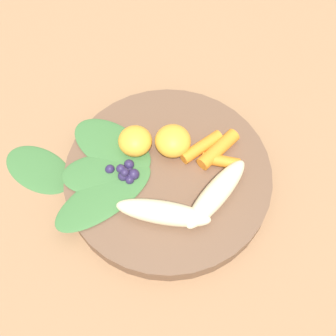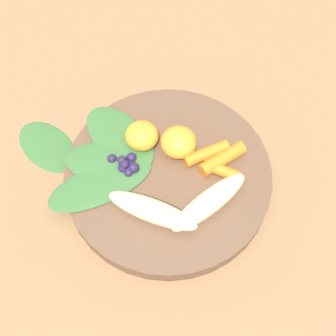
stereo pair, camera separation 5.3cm
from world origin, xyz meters
The scene contains 14 objects.
ground_plane centered at (0.00, 0.00, 0.00)m, with size 2.40×2.40×0.00m, color #99704C.
bowl centered at (0.00, 0.00, 0.01)m, with size 0.26×0.26×0.02m, color brown.
banana_peeled_left centered at (0.00, -0.07, 0.04)m, with size 0.11×0.03×0.03m, color beige.
banana_peeled_right centered at (-0.05, -0.03, 0.04)m, with size 0.11×0.03×0.03m, color beige.
orange_segment_near centered at (0.01, 0.05, 0.04)m, with size 0.04×0.04×0.03m, color #F4A833.
orange_segment_far centered at (0.03, 0.01, 0.04)m, with size 0.04×0.04×0.03m, color #F4A833.
carrot_front centered at (0.04, -0.05, 0.03)m, with size 0.01×0.01×0.05m, color orange.
carrot_mid_left centered at (0.06, -0.04, 0.03)m, with size 0.02×0.02×0.06m, color orange.
carrot_mid_right centered at (0.05, -0.02, 0.03)m, with size 0.02×0.02×0.06m, color orange.
blueberry_pile centered at (-0.03, 0.04, 0.03)m, with size 0.03×0.04×0.02m.
kale_leaf_left centered at (-0.01, 0.08, 0.03)m, with size 0.11×0.06×0.01m, color #3D7038.
kale_leaf_right centered at (-0.05, 0.06, 0.03)m, with size 0.10×0.06×0.01m, color #3D7038.
kale_leaf_rear centered at (-0.07, 0.05, 0.03)m, with size 0.13×0.05×0.01m, color #3D7038.
kale_leaf_stray centered at (-0.08, 0.15, 0.00)m, with size 0.10×0.06×0.01m, color #3D7038.
Camera 2 is at (-0.18, -0.18, 0.50)m, focal length 46.52 mm.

